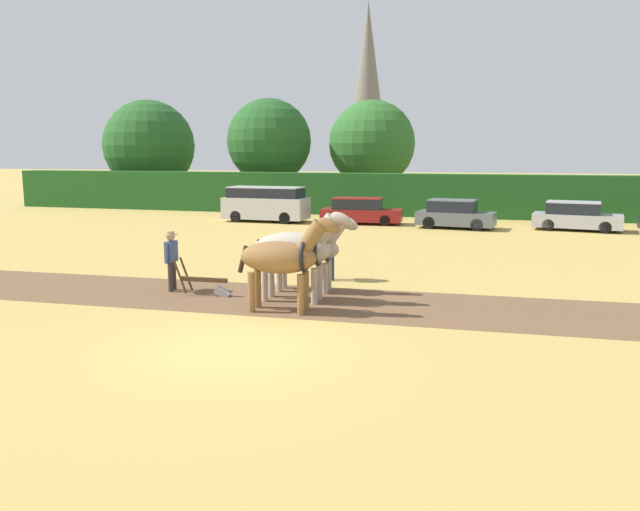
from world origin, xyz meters
TOP-DOWN VIEW (x-y plane):
  - ground_plane at (0.00, 0.00)m, footprint 240.00×240.00m
  - plowed_furrow_strip at (-4.16, 4.18)m, footprint 26.16×4.66m
  - hedgerow at (0.00, 28.22)m, footprint 58.18×1.57m
  - tree_far_left at (-21.61, 32.88)m, footprint 7.10×7.10m
  - tree_left at (-11.31, 32.27)m, footprint 6.17×6.17m
  - tree_center_left at (-4.11, 34.69)m, footprint 6.37×6.37m
  - church_spire at (-9.33, 58.02)m, footprint 3.12×3.12m
  - draft_horse_lead_left at (-0.09, 3.12)m, footprint 2.72×0.93m
  - draft_horse_lead_right at (-0.14, 4.33)m, footprint 2.84×1.08m
  - draft_horse_trail_left at (-0.18, 5.54)m, footprint 2.77×0.92m
  - plow at (-2.71, 4.23)m, footprint 1.64×0.47m
  - farmer_at_plow at (-3.98, 4.50)m, footprint 0.44×0.68m
  - farmer_beside_team at (0.06, 7.28)m, footprint 0.45×0.63m
  - parked_van at (-7.95, 22.61)m, footprint 4.92×2.07m
  - parked_car_left at (-2.40, 22.94)m, footprint 4.61×2.03m
  - parked_car_center_left at (2.85, 22.27)m, footprint 4.21×2.28m
  - parked_car_center at (8.93, 23.09)m, footprint 4.54×2.44m

SIDE VIEW (x-z plane):
  - ground_plane at x=0.00m, z-range 0.00..0.00m
  - plowed_furrow_strip at x=-4.16m, z-range 0.00..0.01m
  - plow at x=-2.71m, z-range -0.24..0.88m
  - parked_car_left at x=-2.40m, z-range -0.03..1.45m
  - parked_car_center at x=8.93m, z-range -0.03..1.46m
  - parked_car_center_left at x=2.85m, z-range -0.03..1.50m
  - farmer_at_plow at x=-3.98m, z-range 0.16..1.91m
  - parked_van at x=-7.95m, z-range 0.03..2.06m
  - farmer_beside_team at x=0.06m, z-range 0.16..1.94m
  - draft_horse_trail_left at x=-0.18m, z-range 0.11..2.39m
  - hedgerow at x=0.00m, z-range 0.00..2.67m
  - draft_horse_lead_left at x=-0.09m, z-range 0.14..2.63m
  - draft_horse_lead_right at x=-0.14m, z-range 0.15..2.67m
  - tree_far_left at x=-21.61m, z-range 0.49..8.57m
  - tree_center_left at x=-4.11m, z-range 0.72..8.55m
  - tree_left at x=-11.31m, z-range 0.86..8.77m
  - church_spire at x=-9.33m, z-range 0.47..20.71m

